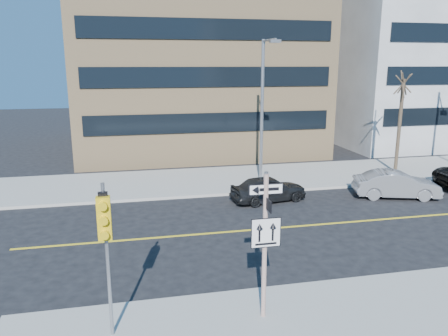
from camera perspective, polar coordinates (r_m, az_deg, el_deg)
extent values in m
plane|color=black|center=(14.80, 2.17, -14.14)|extent=(120.00, 120.00, 0.00)
cylinder|color=silver|center=(11.70, 5.33, -10.32)|extent=(0.13, 0.13, 4.00)
cylinder|color=gray|center=(11.04, 5.55, -0.64)|extent=(0.10, 0.10, 0.06)
cube|color=black|center=(11.15, 5.50, -2.78)|extent=(0.92, 0.03, 0.30)
cube|color=black|center=(11.26, 5.46, -4.49)|extent=(0.03, 0.92, 0.30)
cube|color=white|center=(11.45, 5.50, -8.43)|extent=(0.80, 0.03, 0.80)
cylinder|color=gray|center=(11.26, -14.95, -11.75)|extent=(0.09, 0.09, 4.00)
cube|color=yellow|center=(10.62, -15.38, -6.34)|extent=(0.32, 0.22, 1.05)
sphere|color=#8C0705|center=(10.39, -15.54, -4.74)|extent=(0.17, 0.17, 0.17)
sphere|color=black|center=(10.51, -15.42, -6.56)|extent=(0.17, 0.17, 0.17)
sphere|color=black|center=(10.63, -15.30, -8.33)|extent=(0.17, 0.17, 0.17)
imported|color=black|center=(22.32, 5.81, -2.70)|extent=(2.19, 4.08, 1.32)
imported|color=slate|center=(24.51, 21.58, -2.02)|extent=(2.64, 4.53, 1.41)
cylinder|color=gray|center=(24.94, 4.97, 7.21)|extent=(0.18, 0.18, 8.00)
cylinder|color=gray|center=(23.86, 5.90, 16.29)|extent=(0.10, 2.20, 0.10)
cube|color=gray|center=(22.91, 6.69, 16.14)|extent=(0.55, 0.30, 0.16)
cylinder|color=#342A1E|center=(29.25, 21.93, 5.04)|extent=(0.22, 0.22, 5.80)
cube|color=tan|center=(38.12, -4.32, 16.69)|extent=(18.00, 18.00, 18.00)
cube|color=#949699|center=(45.73, 25.20, 13.07)|extent=(20.00, 16.00, 15.00)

